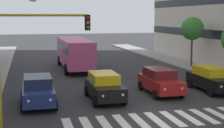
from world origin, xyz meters
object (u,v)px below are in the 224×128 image
(car_3, at_px, (38,90))
(street_lamp_right, at_px, (4,28))
(traffic_light_gantry, at_px, (26,49))
(car_0, at_px, (211,79))
(bus_behind_traffic, at_px, (74,50))
(street_tree_2, at_px, (192,29))
(car_1, at_px, (160,81))
(car_2, at_px, (104,86))

(car_3, distance_m, street_lamp_right, 9.70)
(car_3, height_order, traffic_light_gantry, traffic_light_gantry)
(car_0, height_order, bus_behind_traffic, bus_behind_traffic)
(street_tree_2, bearing_deg, car_1, 53.82)
(car_1, xyz_separation_m, street_lamp_right, (10.49, -7.72, 3.41))
(bus_behind_traffic, xyz_separation_m, street_tree_2, (-11.88, 2.11, 2.14))
(car_1, distance_m, traffic_light_gantry, 10.49)
(car_0, distance_m, bus_behind_traffic, 15.16)
(car_2, xyz_separation_m, bus_behind_traffic, (-0.00, -13.58, 0.97))
(traffic_light_gantry, distance_m, street_tree_2, 22.77)
(car_0, distance_m, street_lamp_right, 16.67)
(traffic_light_gantry, bearing_deg, street_lamp_right, -82.45)
(car_2, xyz_separation_m, car_3, (4.10, 0.22, 0.00))
(street_lamp_right, bearing_deg, car_1, 143.63)
(street_tree_2, bearing_deg, car_2, 44.00)
(street_lamp_right, bearing_deg, car_3, 104.61)
(car_2, distance_m, car_3, 4.10)
(street_lamp_right, xyz_separation_m, street_tree_2, (-18.27, -2.92, -0.30))
(car_3, bearing_deg, car_2, -176.89)
(car_2, relative_size, street_lamp_right, 0.67)
(car_2, height_order, bus_behind_traffic, bus_behind_traffic)
(car_0, relative_size, street_lamp_right, 0.67)
(car_2, relative_size, car_3, 1.00)
(car_0, relative_size, traffic_light_gantry, 0.81)
(car_3, distance_m, traffic_light_gantry, 4.85)
(traffic_light_gantry, distance_m, street_lamp_right, 12.81)
(car_2, distance_m, bus_behind_traffic, 13.62)
(car_0, distance_m, car_1, 3.80)
(car_1, xyz_separation_m, traffic_light_gantry, (8.81, 4.96, 2.82))
(car_0, xyz_separation_m, bus_behind_traffic, (7.90, -12.90, 0.97))
(car_0, distance_m, car_2, 7.93)
(car_2, bearing_deg, street_tree_2, -136.00)
(car_2, xyz_separation_m, traffic_light_gantry, (4.70, 4.12, 2.82))
(traffic_light_gantry, xyz_separation_m, street_tree_2, (-16.59, -15.60, 0.29))
(car_0, distance_m, car_3, 12.03)
(car_3, relative_size, bus_behind_traffic, 0.42)
(street_lamp_right, bearing_deg, car_2, 126.72)
(car_0, xyz_separation_m, car_1, (3.80, -0.15, 0.00))
(traffic_light_gantry, bearing_deg, car_1, -150.62)
(car_3, bearing_deg, street_tree_2, -143.79)
(car_2, height_order, car_3, same)
(car_0, relative_size, car_1, 1.00)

